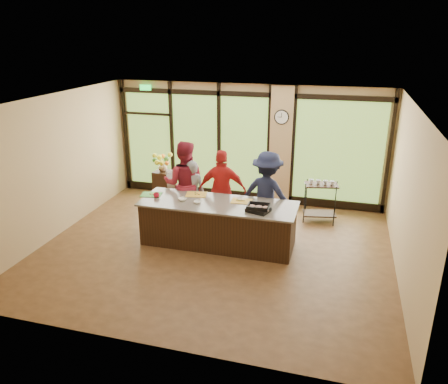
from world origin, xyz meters
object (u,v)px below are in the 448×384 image
Objects in this scene: island_base at (218,224)px; bar_cart at (321,197)px; roasting_pan at (258,210)px; flower_stand at (164,187)px; cook_right at (267,194)px; cook_left at (192,193)px.

bar_cart is (1.95, 1.75, 0.17)m from island_base.
roasting_pan is 3.61m from flower_stand.
cook_right reaches higher than island_base.
bar_cart reaches higher than flower_stand.
cook_right is at bearing -149.17° from bar_cart.
island_base is at bearing -149.79° from bar_cart.
cook_left reaches higher than bar_cart.
roasting_pan is 0.41× the size of bar_cart.
cook_left is at bearing -38.49° from flower_stand.
bar_cart is (1.08, 0.99, -0.32)m from cook_right.
bar_cart is at bearing 41.83° from island_base.
roasting_pan is at bearing -31.11° from flower_stand.
roasting_pan reaches higher than island_base.
flower_stand is at bearing 137.08° from island_base.
island_base is at bearing -176.91° from roasting_pan.
cook_right is 1.50m from bar_cart.
cook_right is 2.18× the size of flower_stand.
cook_right reaches higher than bar_cart.
roasting_pan is at bearing 105.07° from cook_right.
cook_right is at bearing 171.36° from cook_left.
flower_stand is 3.97m from bar_cart.
bar_cart reaches higher than island_base.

